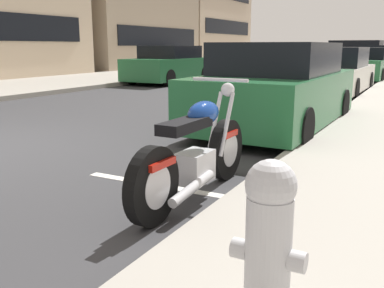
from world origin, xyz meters
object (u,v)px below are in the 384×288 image
Objects in this scene: fire_hydrant at (269,239)px; parked_car_far_down_curb at (334,72)px; parked_motorcycle at (196,154)px; parked_car_behind_motorcycle at (378,61)px; parked_car_second_in_row at (366,65)px; crossing_truck at (355,52)px; parked_car_across_street at (277,89)px; car_opposite_curb at (169,65)px.

parked_car_far_down_curb is at bearing 8.88° from fire_hydrant.
parked_motorcycle is 0.47× the size of parked_car_far_down_curb.
parked_car_behind_motorcycle is 5.59× the size of fire_hydrant.
parked_car_second_in_row is 1.03× the size of parked_car_behind_motorcycle.
parked_motorcycle is at bearing 99.89° from crossing_truck.
parked_car_second_in_row is (6.00, -0.22, -0.01)m from parked_car_far_down_curb.
parked_motorcycle is 0.49× the size of parked_car_across_street.
parked_car_across_street reaches higher than parked_car_behind_motorcycle.
parked_car_second_in_row is (12.31, -0.05, -0.06)m from parked_car_across_street.
parked_car_second_in_row is 8.30m from car_opposite_curb.
parked_car_across_street is at bearing -177.71° from parked_car_far_down_curb.
parked_car_behind_motorcycle is at bearing -0.36° from parked_car_far_down_curb.
parked_car_far_down_curb is at bearing 4.04° from parked_motorcycle.
crossing_truck is (33.09, 3.10, 0.53)m from parked_motorcycle.
parked_car_across_street reaches higher than parked_car_second_in_row.
car_opposite_curb is (-9.92, 6.78, 0.01)m from parked_car_behind_motorcycle.
parked_car_behind_motorcycle is at bearing 1.78° from parked_motorcycle.
crossing_truck is at bearing 13.48° from parked_car_behind_motorcycle.
parked_motorcycle is 16.21m from parked_car_second_in_row.
parked_car_second_in_row is at bearing 0.99° from parked_car_across_street.
parked_car_behind_motorcycle is 12.02m from car_opposite_curb.
parked_car_behind_motorcycle reaches higher than parked_car_far_down_curb.
parked_car_across_street is 0.96× the size of parked_car_far_down_curb.
fire_hydrant is (-23.09, -1.65, -0.11)m from parked_car_behind_motorcycle.
parked_car_across_street is 10.10m from car_opposite_curb.
parked_motorcycle is 33.24m from crossing_truck.
parked_car_behind_motorcycle is 1.10× the size of car_opposite_curb.
parked_car_behind_motorcycle is (5.14, 0.00, 0.03)m from parked_car_second_in_row.
parked_car_behind_motorcycle is at bearing 146.45° from car_opposite_curb.
parked_car_far_down_curb is at bearing 179.30° from parked_car_behind_motorcycle.
parked_car_far_down_curb is 5.57× the size of fire_hydrant.
car_opposite_curb is at bearing 83.96° from crossing_truck.
car_opposite_curb is (1.22, 6.57, 0.03)m from parked_car_far_down_curb.
crossing_truck reaches higher than fire_hydrant.
parked_car_second_in_row is at bearing 103.75° from crossing_truck.
parked_car_across_street reaches higher than parked_motorcycle.
parked_car_second_in_row is 5.14m from parked_car_behind_motorcycle.
crossing_truck is (22.88, 2.52, 0.31)m from parked_car_far_down_curb.
parked_motorcycle is at bearing -175.71° from parked_car_second_in_row.
parked_car_second_in_row is 17.10m from crossing_truck.
crossing_truck reaches higher than car_opposite_curb.
parked_car_across_street is 1.05× the size of car_opposite_curb.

